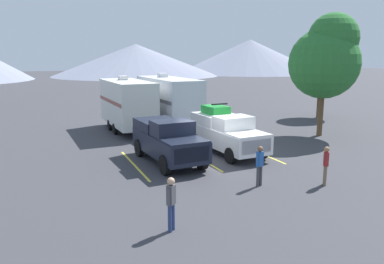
{
  "coord_description": "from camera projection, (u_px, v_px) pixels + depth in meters",
  "views": [
    {
      "loc": [
        -7.8,
        -16.86,
        5.32
      ],
      "look_at": [
        0.0,
        1.83,
        1.2
      ],
      "focal_mm": 35.55,
      "sensor_mm": 36.0,
      "label": 1
    }
  ],
  "objects": [
    {
      "name": "person_a",
      "position": [
        326.0,
        163.0,
        15.64
      ],
      "size": [
        0.3,
        0.31,
        1.65
      ],
      "color": "#726047",
      "rests_on": "ground"
    },
    {
      "name": "mountain_ridge",
      "position": [
        55.0,
        52.0,
        90.37
      ],
      "size": [
        137.14,
        48.93,
        17.76
      ],
      "color": "gray",
      "rests_on": "ground"
    },
    {
      "name": "pickup_truck_b",
      "position": [
        226.0,
        131.0,
        20.9
      ],
      "size": [
        2.42,
        5.38,
        2.65
      ],
      "color": "white",
      "rests_on": "ground"
    },
    {
      "name": "lot_stripe_b",
      "position": [
        199.0,
        158.0,
        20.0
      ],
      "size": [
        0.12,
        5.5,
        0.01
      ],
      "primitive_type": "cube",
      "color": "gold",
      "rests_on": "ground"
    },
    {
      "name": "lot_stripe_a",
      "position": [
        134.0,
        165.0,
        18.68
      ],
      "size": [
        0.12,
        5.5,
        0.01
      ],
      "primitive_type": "cube",
      "color": "gold",
      "rests_on": "ground"
    },
    {
      "name": "ground_plane",
      "position": [
        206.0,
        162.0,
        19.26
      ],
      "size": [
        240.0,
        240.0,
        0.0
      ],
      "primitive_type": "plane",
      "color": "#38383D"
    },
    {
      "name": "lot_stripe_c",
      "position": [
        256.0,
        151.0,
        21.32
      ],
      "size": [
        0.12,
        5.5,
        0.01
      ],
      "primitive_type": "cube",
      "color": "gold",
      "rests_on": "ground"
    },
    {
      "name": "tree_a",
      "position": [
        326.0,
        57.0,
        24.5
      ],
      "size": [
        4.56,
        4.56,
        7.97
      ],
      "color": "brown",
      "rests_on": "ground"
    },
    {
      "name": "camper_trailer_a",
      "position": [
        127.0,
        103.0,
        26.7
      ],
      "size": [
        2.73,
        7.8,
        3.85
      ],
      "color": "silver",
      "rests_on": "ground"
    },
    {
      "name": "person_b",
      "position": [
        260.0,
        163.0,
        15.52
      ],
      "size": [
        0.36,
        0.26,
        1.69
      ],
      "color": "#3F3F42",
      "rests_on": "ground"
    },
    {
      "name": "camper_trailer_b",
      "position": [
        168.0,
        100.0,
        27.95
      ],
      "size": [
        2.74,
        8.83,
        3.97
      ],
      "color": "silver",
      "rests_on": "ground"
    },
    {
      "name": "person_c",
      "position": [
        171.0,
        200.0,
        11.52
      ],
      "size": [
        0.32,
        0.31,
        1.72
      ],
      "color": "navy",
      "rests_on": "ground"
    },
    {
      "name": "pickup_truck_a",
      "position": [
        168.0,
        139.0,
        19.05
      ],
      "size": [
        2.44,
        5.43,
        2.21
      ],
      "color": "black",
      "rests_on": "ground"
    },
    {
      "name": "tree_b",
      "position": [
        322.0,
        73.0,
        32.07
      ],
      "size": [
        3.56,
        3.56,
        6.03
      ],
      "color": "brown",
      "rests_on": "ground"
    }
  ]
}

